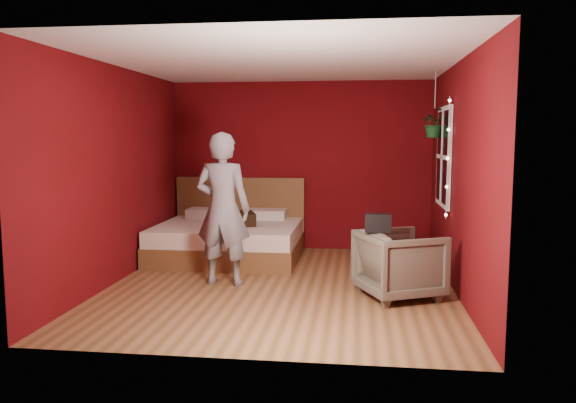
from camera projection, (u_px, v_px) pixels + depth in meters
name	position (u px, v px, depth m)	size (l,w,h in m)	color
floor	(281.00, 285.00, 6.67)	(4.50, 4.50, 0.00)	#93623B
room_walls	(281.00, 143.00, 6.47)	(4.04, 4.54, 2.62)	#59090E
window	(443.00, 157.00, 7.14)	(0.05, 0.97, 1.27)	white
fairy_lights	(448.00, 158.00, 6.62)	(0.04, 0.04, 1.45)	silver
bed	(230.00, 238.00, 8.16)	(2.03, 1.72, 1.12)	brown
person	(223.00, 209.00, 6.62)	(0.66, 0.43, 1.81)	slate
armchair	(400.00, 264.00, 6.13)	(0.79, 0.81, 0.74)	#625E4D
handbag	(378.00, 223.00, 6.01)	(0.28, 0.14, 0.20)	black
throw_pillow	(236.00, 219.00, 7.95)	(0.50, 0.50, 0.18)	black
hanging_plant	(434.00, 123.00, 7.40)	(0.43, 0.40, 0.86)	silver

